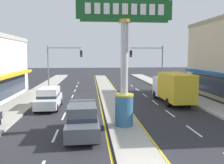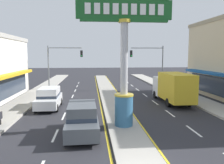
{
  "view_description": "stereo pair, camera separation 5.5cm",
  "coord_description": "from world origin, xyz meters",
  "views": [
    {
      "loc": [
        -2.22,
        -8.63,
        4.86
      ],
      "look_at": [
        -0.4,
        10.21,
        2.6
      ],
      "focal_mm": 35.9,
      "sensor_mm": 36.0,
      "label": 1
    },
    {
      "loc": [
        -2.17,
        -8.64,
        4.86
      ],
      "look_at": [
        -0.4,
        10.21,
        2.6
      ],
      "focal_mm": 35.9,
      "sensor_mm": 36.0,
      "label": 2
    }
  ],
  "objects": [
    {
      "name": "sidewalk_left",
      "position": [
        -9.08,
        16.0,
        0.09
      ],
      "size": [
        2.76,
        60.0,
        0.18
      ],
      "primitive_type": "cube",
      "color": "#ADA89E",
      "rests_on": "ground"
    },
    {
      "name": "lane_markings",
      "position": [
        0.0,
        16.65,
        0.0
      ],
      "size": [
        8.94,
        52.0,
        0.01
      ],
      "color": "silver",
      "rests_on": "ground"
    },
    {
      "name": "traffic_light_right_side",
      "position": [
        6.33,
        22.78,
        4.25
      ],
      "size": [
        4.86,
        0.46,
        6.2
      ],
      "color": "slate",
      "rests_on": "ground"
    },
    {
      "name": "traffic_light_left_side",
      "position": [
        -6.33,
        23.3,
        4.25
      ],
      "size": [
        4.86,
        0.46,
        6.2
      ],
      "color": "slate",
      "rests_on": "ground"
    },
    {
      "name": "suv_near_right_lane",
      "position": [
        -6.05,
        12.06,
        0.98
      ],
      "size": [
        2.02,
        4.63,
        1.9
      ],
      "color": "white",
      "rests_on": "ground"
    },
    {
      "name": "sidewalk_right",
      "position": [
        9.08,
        16.0,
        0.09
      ],
      "size": [
        2.76,
        60.0,
        0.18
      ],
      "primitive_type": "cube",
      "color": "#ADA89E",
      "rests_on": "ground"
    },
    {
      "name": "suv_near_left_lane",
      "position": [
        -2.75,
        4.84,
        0.98
      ],
      "size": [
        2.06,
        4.65,
        1.9
      ],
      "color": "#4C5156",
      "rests_on": "ground"
    },
    {
      "name": "median_strip",
      "position": [
        0.0,
        18.0,
        0.07
      ],
      "size": [
        2.2,
        52.0,
        0.14
      ],
      "primitive_type": "cube",
      "color": "#A39E93",
      "rests_on": "ground"
    },
    {
      "name": "district_sign",
      "position": [
        -0.0,
        5.97,
        4.23
      ],
      "size": [
        6.19,
        1.28,
        8.41
      ],
      "color": "#33668C",
      "rests_on": "median_strip"
    },
    {
      "name": "box_truck_far_right_lane",
      "position": [
        6.05,
        13.1,
        1.69
      ],
      "size": [
        2.29,
        6.9,
        3.12
      ],
      "color": "white",
      "rests_on": "ground"
    }
  ]
}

